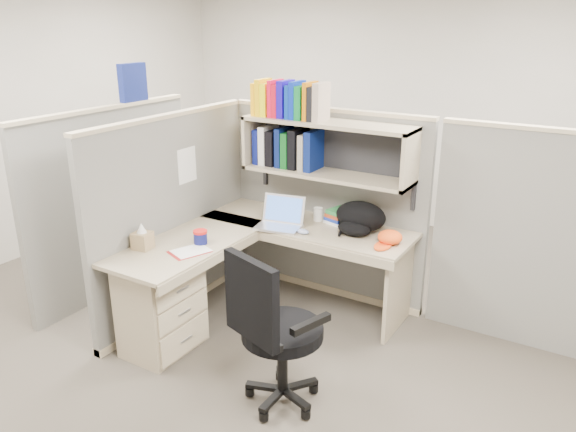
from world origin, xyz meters
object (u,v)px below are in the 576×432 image
Objects in this scene: laptop at (278,213)px; task_chair at (277,354)px; backpack at (358,218)px; snack_canister at (200,237)px; desk at (202,286)px.

task_chair reaches higher than laptop.
backpack reaches higher than snack_canister.
laptop reaches higher than snack_canister.
task_chair reaches higher than desk.
laptop is 0.66m from snack_canister.
backpack is 1.37m from task_chair.
desk is 0.36m from snack_canister.
task_chair is (0.97, -0.48, -0.41)m from snack_canister.
laptop reaches higher than desk.
backpack reaches higher than desk.
desk is at bearing 156.88° from task_chair.
snack_canister is at bearing -141.24° from backpack.
backpack is at bearing 11.87° from laptop.
desk is 1.29m from backpack.
desk is 1.65× the size of task_chair.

